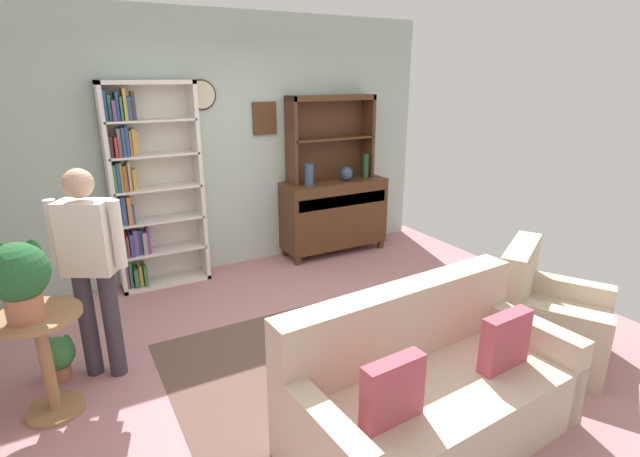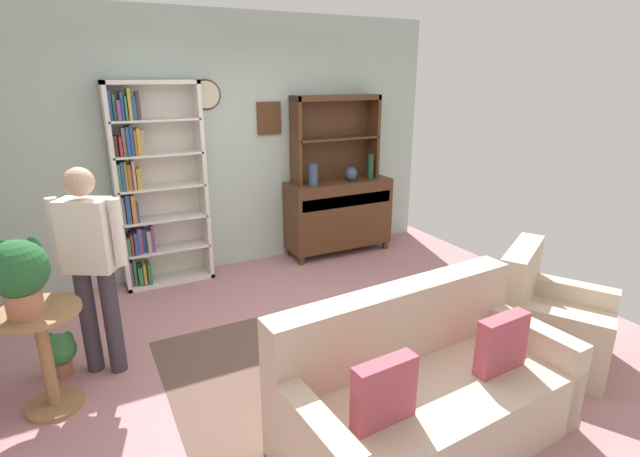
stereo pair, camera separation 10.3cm
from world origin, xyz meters
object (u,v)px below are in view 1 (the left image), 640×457
(sideboard, at_px, (334,213))
(book_stack, at_px, (356,320))
(couch_floral, at_px, (428,391))
(potted_plant_large, at_px, (17,276))
(vase_round, at_px, (346,174))
(armchair_floral, at_px, (547,321))
(coffee_table, at_px, (354,328))
(plant_stand, at_px, (45,353))
(bookshelf, at_px, (148,188))
(bottle_wine, at_px, (365,166))
(vase_tall, at_px, (309,175))
(person_reading, at_px, (90,261))
(potted_plant_small, at_px, (58,355))
(sideboard_hutch, at_px, (330,126))

(sideboard, bearing_deg, book_stack, -117.23)
(couch_floral, relative_size, book_stack, 11.24)
(sideboard, bearing_deg, potted_plant_large, -151.28)
(vase_round, relative_size, armchair_floral, 0.16)
(sideboard, bearing_deg, coffee_table, -117.27)
(plant_stand, distance_m, coffee_table, 2.08)
(bookshelf, distance_m, potted_plant_large, 2.14)
(vase_round, height_order, potted_plant_large, potted_plant_large)
(vase_round, distance_m, bottle_wine, 0.27)
(bookshelf, relative_size, potted_plant_large, 4.28)
(vase_tall, bearing_deg, vase_round, 1.49)
(plant_stand, bearing_deg, book_stack, -16.80)
(armchair_floral, bearing_deg, person_reading, 155.39)
(bookshelf, distance_m, book_stack, 2.65)
(bookshelf, xyz_separation_m, bottle_wine, (2.54, -0.17, 0.02))
(sideboard, distance_m, armchair_floral, 2.85)
(bottle_wine, height_order, coffee_table, bottle_wine)
(vase_round, height_order, person_reading, person_reading)
(sideboard, relative_size, potted_plant_small, 3.91)
(book_stack, bearing_deg, sideboard, 62.77)
(bottle_wine, relative_size, book_stack, 1.87)
(vase_round, bearing_deg, vase_tall, -178.51)
(sideboard, relative_size, couch_floral, 0.70)
(bottle_wine, bearing_deg, sideboard_hutch, 153.04)
(bookshelf, height_order, couch_floral, bookshelf)
(vase_round, bearing_deg, potted_plant_large, -153.12)
(bottle_wine, bearing_deg, bookshelf, 176.11)
(sideboard, distance_m, book_stack, 2.60)
(potted_plant_small, height_order, book_stack, book_stack)
(armchair_floral, bearing_deg, potted_plant_large, 163.21)
(coffee_table, bearing_deg, bottle_wine, 54.43)
(bookshelf, height_order, sideboard, bookshelf)
(couch_floral, xyz_separation_m, book_stack, (-0.03, 0.76, 0.13))
(vase_tall, relative_size, book_stack, 1.54)
(bookshelf, bearing_deg, potted_plant_large, -120.13)
(coffee_table, height_order, book_stack, book_stack)
(couch_floral, distance_m, book_stack, 0.77)
(book_stack, bearing_deg, couch_floral, -87.48)
(sideboard_hutch, xyz_separation_m, vase_round, (0.13, -0.18, -0.55))
(couch_floral, distance_m, armchair_floral, 1.46)
(plant_stand, bearing_deg, sideboard, 28.31)
(plant_stand, xyz_separation_m, person_reading, (0.35, 0.31, 0.46))
(vase_round, relative_size, couch_floral, 0.09)
(plant_stand, bearing_deg, bottle_wine, 24.46)
(sideboard_hutch, distance_m, book_stack, 2.92)
(sideboard_hutch, bearing_deg, bottle_wine, -26.96)
(coffee_table, bearing_deg, couch_floral, -88.80)
(couch_floral, relative_size, armchair_floral, 1.77)
(bottle_wine, relative_size, person_reading, 0.20)
(sideboard, bearing_deg, couch_floral, -110.62)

